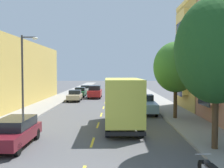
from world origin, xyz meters
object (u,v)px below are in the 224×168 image
at_px(street_lamp, 24,71).
at_px(parked_hatchback_white, 85,89).
at_px(street_tree_second, 176,67).
at_px(moving_red_sedan, 95,92).
at_px(parked_wagon_burgundy, 14,132).
at_px(parked_hatchback_champagne, 75,96).
at_px(parked_suv_navy, 137,94).
at_px(parked_pickup_silver, 133,92).
at_px(delivery_box_truck, 122,100).
at_px(street_tree_nearest, 216,50).
at_px(parked_pickup_sky, 145,105).
at_px(parked_hatchback_forest, 80,92).
at_px(parked_sedan_black, 128,86).

xyz_separation_m(street_lamp, parked_hatchback_white, (1.72, 28.45, -3.33)).
height_order(street_tree_second, moving_red_sedan, street_tree_second).
height_order(parked_wagon_burgundy, moving_red_sedan, moving_red_sedan).
bearing_deg(parked_hatchback_champagne, parked_suv_navy, 1.21).
bearing_deg(moving_red_sedan, parked_pickup_silver, 20.22).
bearing_deg(delivery_box_truck, street_tree_nearest, -50.71).
bearing_deg(parked_pickup_silver, parked_hatchback_champagne, -141.90).
relative_size(street_lamp, parked_suv_navy, 1.41).
xyz_separation_m(parked_pickup_sky, parked_hatchback_forest, (-8.59, 16.99, -0.07)).
distance_m(parked_hatchback_champagne, parked_suv_navy, 8.60).
distance_m(street_tree_nearest, delivery_box_truck, 7.91).
bearing_deg(street_tree_nearest, parked_pickup_silver, 94.13).
bearing_deg(parked_hatchback_white, delivery_box_truck, -78.85).
distance_m(parked_hatchback_white, parked_pickup_silver, 10.51).
xyz_separation_m(delivery_box_truck, parked_hatchback_champagne, (-6.06, 17.75, -1.25)).
bearing_deg(parked_suv_navy, parked_wagon_burgundy, -110.64).
height_order(street_lamp, parked_wagon_burgundy, street_lamp).
xyz_separation_m(parked_hatchback_champagne, parked_hatchback_forest, (-0.11, 6.37, 0.00)).
height_order(parked_sedan_black, moving_red_sedan, moving_red_sedan).
xyz_separation_m(street_tree_nearest, moving_red_sedan, (-8.20, 27.79, -4.17)).
relative_size(parked_hatchback_champagne, parked_hatchback_white, 1.00).
xyz_separation_m(street_tree_nearest, parked_hatchback_forest, (-10.76, 29.73, -4.40)).
bearing_deg(delivery_box_truck, street_tree_second, 37.52).
relative_size(street_tree_second, parked_hatchback_white, 1.59).
height_order(street_tree_second, parked_pickup_sky, street_tree_second).
xyz_separation_m(parked_suv_navy, parked_sedan_black, (-0.11, 25.61, -0.24)).
height_order(parked_suv_navy, parked_hatchback_forest, parked_suv_navy).
bearing_deg(parked_hatchback_forest, parked_pickup_sky, -63.17).
relative_size(street_tree_nearest, street_lamp, 1.14).
relative_size(parked_pickup_sky, parked_hatchback_forest, 1.33).
relative_size(street_lamp, parked_wagon_burgundy, 1.45).
bearing_deg(street_tree_nearest, parked_sedan_black, 92.52).
xyz_separation_m(parked_pickup_sky, parked_sedan_black, (0.00, 36.42, -0.08)).
bearing_deg(parked_hatchback_forest, parked_suv_navy, -35.41).
bearing_deg(street_tree_second, street_lamp, -173.80).
bearing_deg(street_lamp, parked_pickup_silver, 65.38).
height_order(street_lamp, parked_hatchback_white, street_lamp).
height_order(parked_hatchback_forest, moving_red_sedan, moving_red_sedan).
relative_size(street_lamp, parked_pickup_silver, 1.27).
height_order(parked_hatchback_champagne, parked_suv_navy, parked_suv_navy).
height_order(parked_hatchback_champagne, parked_hatchback_white, same).
relative_size(parked_sedan_black, parked_hatchback_white, 1.12).
bearing_deg(street_lamp, parked_hatchback_white, 86.54).
bearing_deg(parked_wagon_burgundy, delivery_box_truck, 38.53).
bearing_deg(parked_pickup_silver, moving_red_sedan, -159.78).
distance_m(parked_suv_navy, parked_sedan_black, 25.62).
bearing_deg(street_lamp, delivery_box_truck, -15.73).
height_order(parked_suv_navy, parked_sedan_black, parked_suv_navy).
height_order(street_tree_nearest, street_lamp, street_tree_nearest).
height_order(delivery_box_truck, parked_hatchback_forest, delivery_box_truck).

